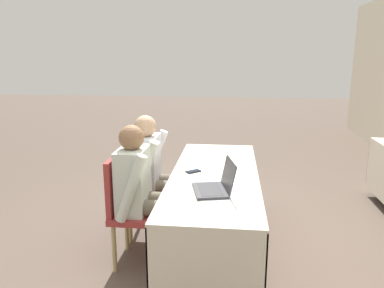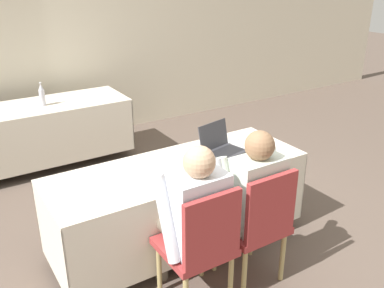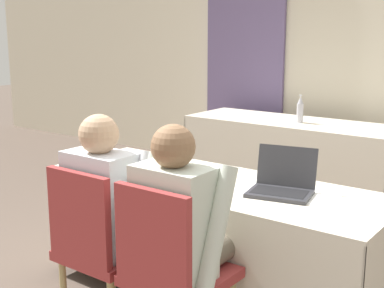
{
  "view_description": "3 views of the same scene",
  "coord_description": "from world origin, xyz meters",
  "px_view_note": "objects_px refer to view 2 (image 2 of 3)",
  "views": [
    {
      "loc": [
        3.01,
        0.14,
        1.71
      ],
      "look_at": [
        0.0,
        -0.19,
        0.97
      ],
      "focal_mm": 35.0,
      "sensor_mm": 36.0,
      "label": 1
    },
    {
      "loc": [
        -1.5,
        -2.56,
        2.14
      ],
      "look_at": [
        0.0,
        -0.19,
        0.97
      ],
      "focal_mm": 40.0,
      "sensor_mm": 36.0,
      "label": 2
    },
    {
      "loc": [
        1.67,
        -2.42,
        1.57
      ],
      "look_at": [
        0.0,
        -0.19,
        0.97
      ],
      "focal_mm": 50.0,
      "sensor_mm": 36.0,
      "label": 3
    }
  ],
  "objects_px": {
    "person_checkered_shirt": "(192,215)",
    "person_white_shirt": "(249,195)",
    "chair_near_left": "(201,243)",
    "chair_near_right": "(257,222)",
    "cell_phone": "(189,175)",
    "water_bottle": "(42,95)",
    "laptop": "(222,148)"
  },
  "relations": [
    {
      "from": "person_white_shirt",
      "to": "person_checkered_shirt",
      "type": "bearing_deg",
      "value": 0.0
    },
    {
      "from": "chair_near_left",
      "to": "chair_near_right",
      "type": "bearing_deg",
      "value": -180.0
    },
    {
      "from": "chair_near_left",
      "to": "chair_near_right",
      "type": "distance_m",
      "value": 0.47
    },
    {
      "from": "water_bottle",
      "to": "person_white_shirt",
      "type": "bearing_deg",
      "value": -75.16
    },
    {
      "from": "chair_near_right",
      "to": "person_checkered_shirt",
      "type": "height_order",
      "value": "person_checkered_shirt"
    },
    {
      "from": "chair_near_right",
      "to": "person_white_shirt",
      "type": "distance_m",
      "value": 0.19
    },
    {
      "from": "water_bottle",
      "to": "chair_near_right",
      "type": "xyz_separation_m",
      "value": [
        0.71,
        -2.79,
        -0.34
      ]
    },
    {
      "from": "person_checkered_shirt",
      "to": "person_white_shirt",
      "type": "distance_m",
      "value": 0.47
    },
    {
      "from": "person_checkered_shirt",
      "to": "chair_near_left",
      "type": "bearing_deg",
      "value": 90.0
    },
    {
      "from": "water_bottle",
      "to": "person_white_shirt",
      "type": "relative_size",
      "value": 0.22
    },
    {
      "from": "cell_phone",
      "to": "person_white_shirt",
      "type": "relative_size",
      "value": 0.12
    },
    {
      "from": "chair_near_left",
      "to": "person_checkered_shirt",
      "type": "height_order",
      "value": "person_checkered_shirt"
    },
    {
      "from": "laptop",
      "to": "person_checkered_shirt",
      "type": "bearing_deg",
      "value": -150.81
    },
    {
      "from": "water_bottle",
      "to": "chair_near_left",
      "type": "relative_size",
      "value": 0.29
    },
    {
      "from": "laptop",
      "to": "chair_near_left",
      "type": "relative_size",
      "value": 0.41
    },
    {
      "from": "water_bottle",
      "to": "person_checkered_shirt",
      "type": "xyz_separation_m",
      "value": [
        0.24,
        -2.68,
        -0.18
      ]
    },
    {
      "from": "cell_phone",
      "to": "person_white_shirt",
      "type": "distance_m",
      "value": 0.46
    },
    {
      "from": "cell_phone",
      "to": "person_white_shirt",
      "type": "height_order",
      "value": "person_white_shirt"
    },
    {
      "from": "person_checkered_shirt",
      "to": "cell_phone",
      "type": "bearing_deg",
      "value": -119.53
    },
    {
      "from": "chair_near_right",
      "to": "person_checkered_shirt",
      "type": "distance_m",
      "value": 0.51
    },
    {
      "from": "water_bottle",
      "to": "person_white_shirt",
      "type": "xyz_separation_m",
      "value": [
        0.71,
        -2.68,
        -0.18
      ]
    },
    {
      "from": "laptop",
      "to": "cell_phone",
      "type": "xyz_separation_m",
      "value": [
        -0.45,
        -0.21,
        -0.04
      ]
    },
    {
      "from": "person_checkered_shirt",
      "to": "person_white_shirt",
      "type": "height_order",
      "value": "same"
    },
    {
      "from": "cell_phone",
      "to": "person_checkered_shirt",
      "type": "distance_m",
      "value": 0.44
    },
    {
      "from": "cell_phone",
      "to": "person_white_shirt",
      "type": "bearing_deg",
      "value": -95.24
    },
    {
      "from": "cell_phone",
      "to": "water_bottle",
      "type": "height_order",
      "value": "water_bottle"
    },
    {
      "from": "laptop",
      "to": "water_bottle",
      "type": "xyz_separation_m",
      "value": [
        -0.9,
        2.09,
        0.07
      ]
    },
    {
      "from": "cell_phone",
      "to": "chair_near_left",
      "type": "distance_m",
      "value": 0.58
    },
    {
      "from": "cell_phone",
      "to": "chair_near_right",
      "type": "relative_size",
      "value": 0.15
    },
    {
      "from": "person_checkered_shirt",
      "to": "person_white_shirt",
      "type": "xyz_separation_m",
      "value": [
        0.47,
        0.0,
        0.0
      ]
    },
    {
      "from": "chair_near_left",
      "to": "person_white_shirt",
      "type": "relative_size",
      "value": 0.78
    },
    {
      "from": "cell_phone",
      "to": "person_checkered_shirt",
      "type": "relative_size",
      "value": 0.12
    }
  ]
}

